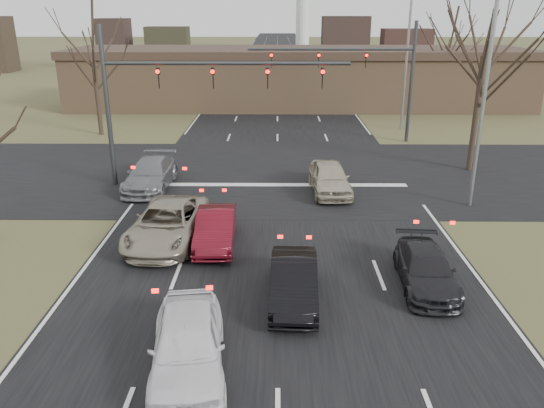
% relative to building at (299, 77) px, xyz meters
% --- Properties ---
extents(ground, '(360.00, 360.00, 0.00)m').
position_rel_building_xyz_m(ground, '(-2.00, -38.00, -2.67)').
color(ground, brown).
rests_on(ground, ground).
extents(road_main, '(14.00, 300.00, 0.02)m').
position_rel_building_xyz_m(road_main, '(-2.00, 22.00, -2.66)').
color(road_main, black).
rests_on(road_main, ground).
extents(road_cross, '(200.00, 14.00, 0.02)m').
position_rel_building_xyz_m(road_cross, '(-2.00, -23.00, -2.65)').
color(road_cross, black).
rests_on(road_cross, ground).
extents(building, '(42.40, 10.40, 5.30)m').
position_rel_building_xyz_m(building, '(0.00, 0.00, 0.00)').
color(building, '#8B6A4B').
rests_on(building, ground).
extents(mast_arm_near, '(12.12, 0.24, 8.00)m').
position_rel_building_xyz_m(mast_arm_near, '(-7.23, -25.00, 2.41)').
color(mast_arm_near, '#383A3D').
rests_on(mast_arm_near, ground).
extents(mast_arm_far, '(11.12, 0.24, 8.00)m').
position_rel_building_xyz_m(mast_arm_far, '(4.18, -15.00, 2.35)').
color(mast_arm_far, '#383A3D').
rests_on(mast_arm_far, ground).
extents(streetlight_right_near, '(2.34, 0.25, 10.00)m').
position_rel_building_xyz_m(streetlight_right_near, '(6.82, -28.00, 2.92)').
color(streetlight_right_near, gray).
rests_on(streetlight_right_near, ground).
extents(streetlight_right_far, '(2.34, 0.25, 10.00)m').
position_rel_building_xyz_m(streetlight_right_far, '(7.32, -11.00, 2.92)').
color(streetlight_right_far, gray).
rests_on(streetlight_right_far, ground).
extents(tree_right_near, '(6.90, 6.90, 11.50)m').
position_rel_building_xyz_m(tree_right_near, '(9.00, -22.00, 6.23)').
color(tree_right_near, black).
rests_on(tree_right_near, ground).
extents(tree_left_far, '(5.70, 5.70, 9.50)m').
position_rel_building_xyz_m(tree_left_far, '(-15.00, -13.00, 4.68)').
color(tree_left_far, black).
rests_on(tree_left_far, ground).
extents(tree_right_far, '(5.40, 5.40, 9.00)m').
position_rel_building_xyz_m(tree_right_far, '(13.00, -3.00, 4.29)').
color(tree_right_far, black).
rests_on(tree_right_far, ground).
extents(car_silver_suv, '(2.89, 5.64, 1.52)m').
position_rel_building_xyz_m(car_silver_suv, '(-6.33, -32.20, -1.90)').
color(car_silver_suv, '#A29983').
rests_on(car_silver_suv, ground).
extents(car_white_sedan, '(2.38, 4.73, 1.55)m').
position_rel_building_xyz_m(car_white_sedan, '(-4.25, -40.19, -1.89)').
color(car_white_sedan, white).
rests_on(car_white_sedan, ground).
extents(car_black_hatch, '(1.56, 4.16, 1.36)m').
position_rel_building_xyz_m(car_black_hatch, '(-1.50, -36.74, -1.99)').
color(car_black_hatch, black).
rests_on(car_black_hatch, ground).
extents(car_charcoal_sedan, '(1.97, 4.30, 1.22)m').
position_rel_building_xyz_m(car_charcoal_sedan, '(2.88, -35.73, -2.06)').
color(car_charcoal_sedan, black).
rests_on(car_charcoal_sedan, ground).
extents(car_grey_ahead, '(2.19, 5.15, 1.48)m').
position_rel_building_xyz_m(car_grey_ahead, '(-8.50, -25.50, -1.92)').
color(car_grey_ahead, slate).
rests_on(car_grey_ahead, ground).
extents(car_red_ahead, '(1.57, 4.17, 1.36)m').
position_rel_building_xyz_m(car_red_ahead, '(-4.40, -32.49, -1.99)').
color(car_red_ahead, '#580C17').
rests_on(car_red_ahead, ground).
extents(car_silver_ahead, '(2.06, 4.62, 1.54)m').
position_rel_building_xyz_m(car_silver_ahead, '(0.60, -26.13, -1.89)').
color(car_silver_ahead, '#C0B59B').
rests_on(car_silver_ahead, ground).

